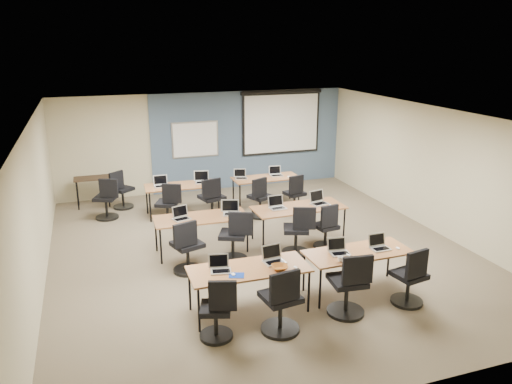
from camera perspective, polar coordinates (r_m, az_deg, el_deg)
name	(u,v)px	position (r m, az deg, el deg)	size (l,w,h in m)	color
floor	(260,250)	(10.10, 0.41, -6.65)	(8.00, 9.00, 0.02)	#6B6354
ceiling	(260,116)	(9.34, 0.44, 8.69)	(8.00, 9.00, 0.02)	white
wall_back	(206,142)	(13.84, -5.79, 5.70)	(8.00, 0.04, 2.70)	beige
wall_front	(393,293)	(5.88, 15.40, -11.11)	(8.00, 0.04, 2.70)	beige
wall_left	(36,208)	(9.18, -23.86, -1.64)	(0.04, 9.00, 2.70)	beige
wall_right	(432,169)	(11.55, 19.52, 2.50)	(0.04, 9.00, 2.70)	beige
blue_accent_panel	(249,139)	(14.14, -0.81, 6.03)	(5.50, 0.04, 2.70)	#3D5977
whiteboard	(195,140)	(13.68, -6.96, 5.96)	(1.28, 0.03, 0.98)	#A8ACAF
projector_screen	(281,119)	(14.31, 2.92, 8.32)	(2.40, 0.10, 1.82)	black
training_table_front_left	(249,271)	(7.69, -0.81, -8.98)	(1.84, 0.77, 0.73)	brown
training_table_front_right	(358,254)	(8.43, 11.55, -6.95)	(1.76, 0.73, 0.73)	olive
training_table_mid_left	(201,219)	(9.84, -6.30, -3.10)	(1.82, 0.76, 0.73)	brown
training_table_mid_right	(299,209)	(10.40, 4.89, -1.92)	(1.92, 0.80, 0.73)	olive
training_table_back_left	(182,187)	(12.03, -8.44, 0.59)	(1.75, 0.73, 0.73)	olive
training_table_back_right	(266,179)	(12.56, 1.15, 1.46)	(1.68, 0.70, 0.73)	brown
laptop_0	(220,267)	(7.59, -4.14, -8.54)	(0.31, 0.26, 0.23)	#B4B4BB
mouse_0	(233,274)	(7.47, -2.61, -9.37)	(0.06, 0.09, 0.03)	white
task_chair_0	(218,314)	(7.18, -4.41, -13.74)	(0.49, 0.48, 0.96)	black
laptop_1	(273,258)	(7.87, 2.00, -7.53)	(0.33, 0.28, 0.25)	#B3B3B3
mouse_1	(295,267)	(7.69, 4.53, -8.58)	(0.05, 0.09, 0.03)	white
task_chair_1	(281,306)	(7.29, 2.92, -12.85)	(0.57, 0.57, 1.05)	black
laptop_2	(339,250)	(8.26, 9.43, -6.52)	(0.31, 0.26, 0.24)	silver
mouse_2	(348,255)	(8.21, 10.45, -7.10)	(0.06, 0.10, 0.04)	white
task_chair_2	(349,289)	(7.83, 10.58, -10.85)	(0.58, 0.58, 1.05)	black
laptop_3	(379,245)	(8.58, 13.89, -5.91)	(0.31, 0.26, 0.24)	#B7B7BA
mouse_3	(398,248)	(8.66, 15.89, -6.19)	(0.06, 0.09, 0.03)	white
task_chair_3	(410,281)	(8.35, 17.21, -9.71)	(0.51, 0.51, 1.00)	black
laptop_4	(181,216)	(9.76, -8.57, -2.72)	(0.32, 0.27, 0.24)	#ADADAF
mouse_4	(193,222)	(9.56, -7.21, -3.40)	(0.06, 0.09, 0.03)	white
task_chair_4	(187,251)	(9.09, -7.87, -6.67)	(0.57, 0.55, 1.03)	black
laptop_5	(231,211)	(9.94, -2.83, -2.14)	(0.36, 0.30, 0.27)	silver
mouse_5	(244,216)	(9.82, -1.39, -2.70)	(0.06, 0.09, 0.03)	white
task_chair_5	(235,240)	(9.47, -2.45, -5.53)	(0.59, 0.55, 1.03)	black
laptop_6	(277,205)	(10.27, 2.42, -1.51)	(0.33, 0.28, 0.25)	#B5B5C0
mouse_6	(294,210)	(10.15, 4.42, -2.08)	(0.06, 0.10, 0.04)	white
task_chair_6	(298,234)	(9.78, 4.81, -4.84)	(0.57, 0.54, 1.02)	black
laptop_7	(318,201)	(10.62, 7.15, -0.97)	(0.35, 0.30, 0.27)	silver
mouse_7	(331,205)	(10.52, 8.53, -1.52)	(0.06, 0.10, 0.04)	white
task_chair_7	(326,230)	(10.13, 8.06, -4.33)	(0.48, 0.48, 0.96)	black
laptop_8	(161,184)	(11.99, -10.80, 0.95)	(0.33, 0.28, 0.25)	#B7B7C0
mouse_8	(176,186)	(11.91, -9.15, 0.67)	(0.06, 0.10, 0.03)	white
task_chair_8	(169,208)	(11.45, -9.96, -1.76)	(0.56, 0.53, 1.01)	black
laptop_9	(202,180)	(12.16, -6.15, 1.40)	(0.36, 0.31, 0.27)	silver
mouse_9	(215,184)	(11.96, -4.71, 0.92)	(0.07, 0.11, 0.04)	white
task_chair_9	(212,203)	(11.59, -5.06, -1.21)	(0.58, 0.58, 1.05)	black
laptop_10	(241,176)	(12.45, -1.76, 1.83)	(0.30, 0.26, 0.23)	#BBBBBD
mouse_10	(254,180)	(12.22, -0.27, 1.32)	(0.06, 0.10, 0.04)	white
task_chair_10	(260,201)	(11.75, 0.46, -1.01)	(0.56, 0.52, 1.00)	black
laptop_11	(276,173)	(12.71, 2.30, 2.16)	(0.31, 0.27, 0.24)	#B7B7C0
mouse_11	(289,177)	(12.59, 3.76, 1.76)	(0.06, 0.09, 0.03)	white
task_chair_11	(295,197)	(12.12, 4.47, -0.55)	(0.49, 0.49, 0.97)	black
blue_mousepad	(237,275)	(7.45, -2.24, -9.50)	(0.22, 0.19, 0.01)	navy
snack_bowl	(280,267)	(7.63, 2.72, -8.59)	(0.28, 0.28, 0.07)	olive
snack_plate	(346,261)	(8.03, 10.24, -7.72)	(0.18, 0.18, 0.01)	white
coffee_cup	(340,259)	(7.96, 9.61, -7.58)	(0.08, 0.08, 0.07)	white
utility_table	(92,181)	(13.14, -18.24, 1.15)	(0.86, 0.48, 0.75)	black
spare_chair_a	(121,193)	(12.83, -15.15, -0.09)	(0.58, 0.50, 0.99)	black
spare_chair_b	(107,202)	(12.16, -16.68, -1.10)	(0.56, 0.53, 1.01)	black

